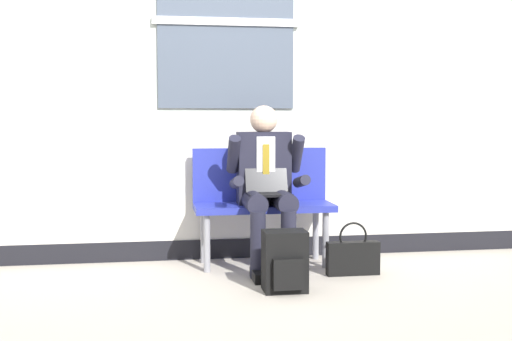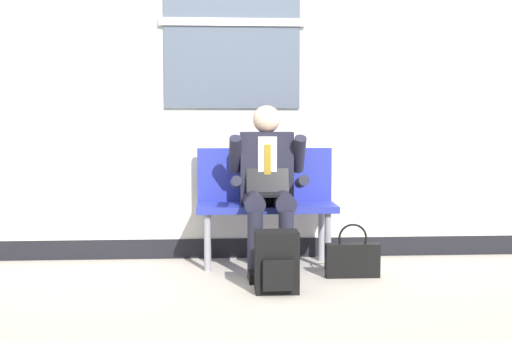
{
  "view_description": "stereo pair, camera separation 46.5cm",
  "coord_description": "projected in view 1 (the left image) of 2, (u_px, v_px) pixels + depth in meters",
  "views": [
    {
      "loc": [
        -0.66,
        -4.5,
        1.13
      ],
      "look_at": [
        0.09,
        0.15,
        0.75
      ],
      "focal_mm": 45.53,
      "sensor_mm": 36.0,
      "label": 1
    },
    {
      "loc": [
        -0.19,
        -4.55,
        1.13
      ],
      "look_at": [
        0.09,
        0.15,
        0.75
      ],
      "focal_mm": 45.53,
      "sensor_mm": 36.0,
      "label": 2
    }
  ],
  "objects": [
    {
      "name": "station_wall",
      "position": [
        234.0,
        79.0,
        5.2
      ],
      "size": [
        6.0,
        0.17,
        2.91
      ],
      "color": "beige",
      "rests_on": "ground"
    },
    {
      "name": "bench_with_person",
      "position": [
        262.0,
        197.0,
        5.03
      ],
      "size": [
        1.06,
        0.42,
        0.9
      ],
      "color": "#28339E",
      "rests_on": "ground"
    },
    {
      "name": "person_seated",
      "position": [
        267.0,
        183.0,
        4.82
      ],
      "size": [
        0.57,
        0.7,
        1.23
      ],
      "color": "#1E1E2D",
      "rests_on": "ground"
    },
    {
      "name": "handbag",
      "position": [
        353.0,
        257.0,
        4.68
      ],
      "size": [
        0.38,
        0.08,
        0.39
      ],
      "color": "black",
      "rests_on": "ground"
    },
    {
      "name": "backpack",
      "position": [
        285.0,
        262.0,
        4.23
      ],
      "size": [
        0.28,
        0.24,
        0.4
      ],
      "color": "black",
      "rests_on": "ground"
    },
    {
      "name": "ground_plane",
      "position": [
        247.0,
        277.0,
        4.63
      ],
      "size": [
        18.0,
        18.0,
        0.0
      ],
      "primitive_type": "plane",
      "color": "#B2A899"
    }
  ]
}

